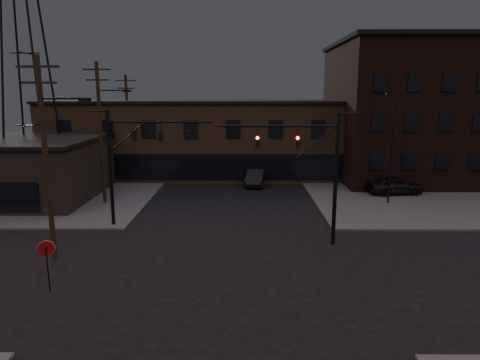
{
  "coord_description": "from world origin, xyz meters",
  "views": [
    {
      "loc": [
        1.02,
        -20.41,
        9.06
      ],
      "look_at": [
        0.8,
        6.97,
        3.5
      ],
      "focal_mm": 32.0,
      "sensor_mm": 36.0,
      "label": 1
    }
  ],
  "objects_px": {
    "traffic_signal_near": "(317,165)",
    "traffic_signal_far": "(128,155)",
    "parked_car_lot_b": "(366,174)",
    "parked_car_lot_a": "(395,185)",
    "car_crossing": "(256,177)",
    "stop_sign": "(47,254)"
  },
  "relations": [
    {
      "from": "stop_sign",
      "to": "parked_car_lot_b",
      "type": "height_order",
      "value": "stop_sign"
    },
    {
      "from": "traffic_signal_near",
      "to": "stop_sign",
      "type": "bearing_deg",
      "value": -154.1
    },
    {
      "from": "parked_car_lot_b",
      "to": "car_crossing",
      "type": "distance_m",
      "value": 11.69
    },
    {
      "from": "stop_sign",
      "to": "car_crossing",
      "type": "relative_size",
      "value": 0.51
    },
    {
      "from": "parked_car_lot_b",
      "to": "parked_car_lot_a",
      "type": "bearing_deg",
      "value": 169.27
    },
    {
      "from": "traffic_signal_far",
      "to": "stop_sign",
      "type": "distance_m",
      "value": 10.55
    },
    {
      "from": "traffic_signal_far",
      "to": "car_crossing",
      "type": "height_order",
      "value": "traffic_signal_far"
    },
    {
      "from": "traffic_signal_near",
      "to": "car_crossing",
      "type": "bearing_deg",
      "value": 100.31
    },
    {
      "from": "parked_car_lot_b",
      "to": "traffic_signal_far",
      "type": "bearing_deg",
      "value": 108.86
    },
    {
      "from": "traffic_signal_near",
      "to": "traffic_signal_far",
      "type": "xyz_separation_m",
      "value": [
        -12.07,
        3.5,
        0.08
      ]
    },
    {
      "from": "traffic_signal_near",
      "to": "stop_sign",
      "type": "relative_size",
      "value": 3.23
    },
    {
      "from": "traffic_signal_near",
      "to": "parked_car_lot_a",
      "type": "xyz_separation_m",
      "value": [
        9.25,
        12.67,
        -3.96
      ]
    },
    {
      "from": "traffic_signal_near",
      "to": "parked_car_lot_b",
      "type": "xyz_separation_m",
      "value": [
        8.42,
        18.97,
        -4.08
      ]
    },
    {
      "from": "traffic_signal_far",
      "to": "car_crossing",
      "type": "bearing_deg",
      "value": 56.69
    },
    {
      "from": "traffic_signal_far",
      "to": "car_crossing",
      "type": "xyz_separation_m",
      "value": [
        8.96,
        13.64,
        -4.21
      ]
    },
    {
      "from": "traffic_signal_near",
      "to": "parked_car_lot_b",
      "type": "bearing_deg",
      "value": 66.05
    },
    {
      "from": "stop_sign",
      "to": "parked_car_lot_b",
      "type": "relative_size",
      "value": 0.51
    },
    {
      "from": "traffic_signal_near",
      "to": "traffic_signal_far",
      "type": "distance_m",
      "value": 12.57
    },
    {
      "from": "parked_car_lot_a",
      "to": "traffic_signal_far",
      "type": "bearing_deg",
      "value": 106.68
    },
    {
      "from": "traffic_signal_near",
      "to": "car_crossing",
      "type": "distance_m",
      "value": 17.9
    },
    {
      "from": "traffic_signal_far",
      "to": "parked_car_lot_a",
      "type": "distance_m",
      "value": 23.56
    },
    {
      "from": "traffic_signal_far",
      "to": "car_crossing",
      "type": "relative_size",
      "value": 1.64
    }
  ]
}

